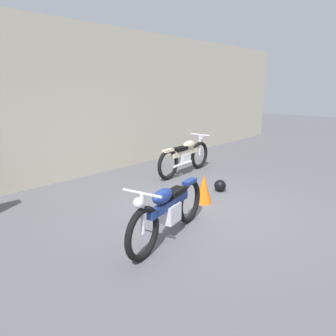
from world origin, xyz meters
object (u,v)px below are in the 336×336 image
at_px(traffic_cone, 204,189).
at_px(motorcycle_cream, 185,156).
at_px(helmet, 220,186).
at_px(motorcycle_blue, 168,210).

bearing_deg(traffic_cone, motorcycle_cream, 49.73).
relative_size(helmet, traffic_cone, 0.46).
bearing_deg(helmet, traffic_cone, -169.86).
relative_size(traffic_cone, motorcycle_cream, 0.26).
relative_size(helmet, motorcycle_blue, 0.12).
height_order(helmet, motorcycle_blue, motorcycle_blue).
relative_size(traffic_cone, motorcycle_blue, 0.27).
xyz_separation_m(helmet, traffic_cone, (-0.77, -0.14, 0.15)).
height_order(motorcycle_cream, motorcycle_blue, motorcycle_cream).
bearing_deg(motorcycle_blue, helmet, -177.39).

